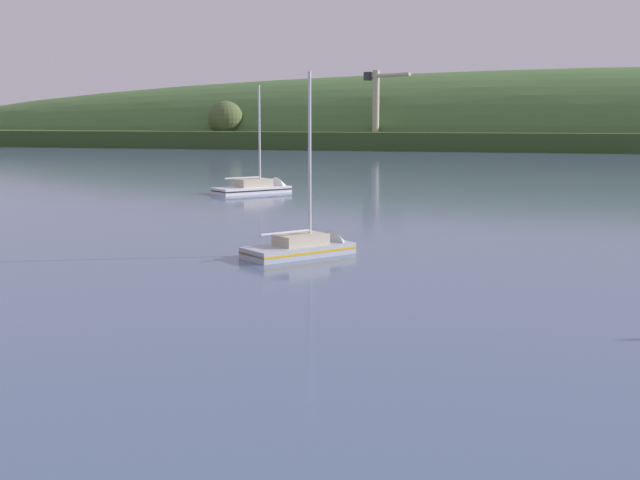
% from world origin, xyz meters
% --- Properties ---
extents(dockside_crane, '(11.01, 8.77, 16.89)m').
position_xyz_m(dockside_crane, '(-19.81, 181.17, 8.06)').
color(dockside_crane, '#4C4C51').
rests_on(dockside_crane, ground).
extents(sailboat_near_mooring, '(5.73, 6.12, 10.00)m').
position_xyz_m(sailboat_near_mooring, '(-3.35, 43.95, 0.16)').
color(sailboat_near_mooring, '#ADB2BC').
rests_on(sailboat_near_mooring, ground).
extents(sailboat_midwater_white, '(7.25, 7.51, 10.93)m').
position_xyz_m(sailboat_midwater_white, '(-15.18, 75.85, 0.18)').
color(sailboat_midwater_white, white).
rests_on(sailboat_midwater_white, ground).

